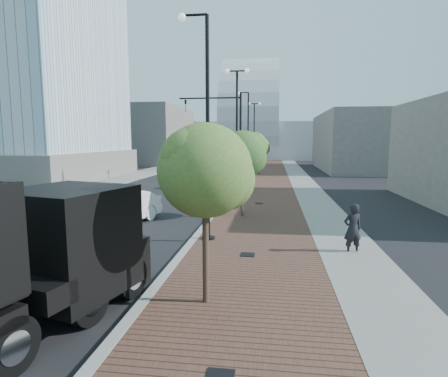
# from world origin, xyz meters

# --- Properties ---
(sidewalk) EXTENTS (7.00, 140.00, 0.12)m
(sidewalk) POSITION_xyz_m (3.50, 40.00, 0.06)
(sidewalk) COLOR #4C2D23
(sidewalk) RESTS_ON ground
(concrete_strip) EXTENTS (2.40, 140.00, 0.13)m
(concrete_strip) POSITION_xyz_m (6.20, 40.00, 0.07)
(concrete_strip) COLOR slate
(concrete_strip) RESTS_ON ground
(curb) EXTENTS (0.30, 140.00, 0.14)m
(curb) POSITION_xyz_m (0.00, 40.00, 0.07)
(curb) COLOR gray
(curb) RESTS_ON ground
(west_sidewalk) EXTENTS (4.00, 140.00, 0.12)m
(west_sidewalk) POSITION_xyz_m (-13.00, 40.00, 0.06)
(west_sidewalk) COLOR slate
(west_sidewalk) RESTS_ON ground
(white_sedan) EXTENTS (3.25, 5.46, 1.70)m
(white_sedan) POSITION_xyz_m (-4.41, 12.36, 0.85)
(white_sedan) COLOR white
(white_sedan) RESTS_ON ground
(dark_car_mid) EXTENTS (3.78, 4.99, 1.26)m
(dark_car_mid) POSITION_xyz_m (-5.99, 32.63, 0.63)
(dark_car_mid) COLOR black
(dark_car_mid) RESTS_ON ground
(dark_car_far) EXTENTS (2.82, 4.88, 1.33)m
(dark_car_far) POSITION_xyz_m (-3.59, 44.53, 0.66)
(dark_car_far) COLOR black
(dark_car_far) RESTS_ON ground
(pedestrian) EXTENTS (0.81, 0.64, 1.93)m
(pedestrian) POSITION_xyz_m (6.23, 8.96, 0.96)
(pedestrian) COLOR black
(pedestrian) RESTS_ON ground
(streetlight_1) EXTENTS (1.44, 0.56, 9.21)m
(streetlight_1) POSITION_xyz_m (0.49, 10.00, 4.34)
(streetlight_1) COLOR black
(streetlight_1) RESTS_ON ground
(streetlight_2) EXTENTS (1.72, 0.56, 9.28)m
(streetlight_2) POSITION_xyz_m (0.60, 22.00, 4.82)
(streetlight_2) COLOR black
(streetlight_2) RESTS_ON ground
(streetlight_3) EXTENTS (1.44, 0.56, 9.21)m
(streetlight_3) POSITION_xyz_m (0.49, 34.00, 4.34)
(streetlight_3) COLOR black
(streetlight_3) RESTS_ON ground
(streetlight_4) EXTENTS (1.72, 0.56, 9.28)m
(streetlight_4) POSITION_xyz_m (0.60, 46.00, 4.82)
(streetlight_4) COLOR black
(streetlight_4) RESTS_ON ground
(traffic_mast) EXTENTS (5.09, 0.20, 8.00)m
(traffic_mast) POSITION_xyz_m (-0.30, 25.00, 4.98)
(traffic_mast) COLOR black
(traffic_mast) RESTS_ON ground
(tree_0) EXTENTS (2.40, 2.36, 4.69)m
(tree_0) POSITION_xyz_m (1.65, 4.02, 3.50)
(tree_0) COLOR #382619
(tree_0) RESTS_ON ground
(tree_1) EXTENTS (2.62, 2.61, 4.77)m
(tree_1) POSITION_xyz_m (1.65, 15.02, 3.46)
(tree_1) COLOR #382619
(tree_1) RESTS_ON ground
(tree_2) EXTENTS (2.28, 2.21, 4.94)m
(tree_2) POSITION_xyz_m (1.65, 27.02, 3.82)
(tree_2) COLOR #382619
(tree_2) RESTS_ON ground
(tree_3) EXTENTS (2.47, 2.44, 4.65)m
(tree_3) POSITION_xyz_m (1.65, 39.02, 3.42)
(tree_3) COLOR #382619
(tree_3) RESTS_ON ground
(tower_podium) EXTENTS (19.00, 19.00, 3.00)m
(tower_podium) POSITION_xyz_m (-24.00, 32.00, 1.50)
(tower_podium) COLOR #67615C
(tower_podium) RESTS_ON ground
(convention_center) EXTENTS (50.00, 30.00, 50.00)m
(convention_center) POSITION_xyz_m (-2.00, 85.00, 6.00)
(convention_center) COLOR #A7ACB1
(convention_center) RESTS_ON ground
(commercial_block_nw) EXTENTS (14.00, 20.00, 10.00)m
(commercial_block_nw) POSITION_xyz_m (-20.00, 60.00, 5.00)
(commercial_block_nw) COLOR #69635E
(commercial_block_nw) RESTS_ON ground
(commercial_block_ne) EXTENTS (12.00, 22.00, 8.00)m
(commercial_block_ne) POSITION_xyz_m (16.00, 50.00, 4.00)
(commercial_block_ne) COLOR #5E5955
(commercial_block_ne) RESTS_ON ground
(utility_cover_0) EXTENTS (0.50, 0.50, 0.02)m
(utility_cover_0) POSITION_xyz_m (2.40, 1.00, 0.13)
(utility_cover_0) COLOR black
(utility_cover_0) RESTS_ON sidewalk
(utility_cover_1) EXTENTS (0.50, 0.50, 0.02)m
(utility_cover_1) POSITION_xyz_m (2.40, 8.00, 0.13)
(utility_cover_1) COLOR black
(utility_cover_1) RESTS_ON sidewalk
(utility_cover_2) EXTENTS (0.50, 0.50, 0.02)m
(utility_cover_2) POSITION_xyz_m (2.40, 19.00, 0.13)
(utility_cover_2) COLOR black
(utility_cover_2) RESTS_ON sidewalk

